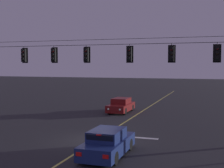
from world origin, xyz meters
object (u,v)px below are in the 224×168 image
Objects in this scene: traffic_light_rightmost at (171,54)px; car_oncoming_lead at (121,106)px; traffic_light_leftmost at (24,55)px; traffic_light_far_right at (217,53)px; traffic_light_left_inner at (54,55)px; traffic_light_centre at (86,55)px; car_waiting_near_lane at (108,143)px; traffic_light_right_inner at (129,54)px.

traffic_light_rightmost is 0.28× the size of car_oncoming_lead.
traffic_light_rightmost is at bearing 0.00° from traffic_light_leftmost.
traffic_light_left_inner is at bearing 180.00° from traffic_light_far_right.
traffic_light_left_inner is 1.00× the size of traffic_light_far_right.
traffic_light_centre reaches higher than car_waiting_near_lane.
traffic_light_left_inner is at bearing 139.18° from car_waiting_near_lane.
traffic_light_right_inner is at bearing 0.00° from traffic_light_left_inner.
traffic_light_far_right reaches higher than car_oncoming_lead.
traffic_light_rightmost is (10.79, 0.00, 0.00)m from traffic_light_leftmost.
traffic_light_right_inner is at bearing 180.00° from traffic_light_rightmost.
traffic_light_far_right is at bearing 0.00° from traffic_light_right_inner.
traffic_light_leftmost is 8.03m from traffic_light_right_inner.
traffic_light_centre is 10.60m from car_oncoming_lead.
traffic_light_centre is at bearing 180.00° from traffic_light_far_right.
traffic_light_centre is 7.61m from car_waiting_near_lane.
traffic_light_left_inner and traffic_light_rightmost have the same top height.
traffic_light_left_inner is at bearing 180.00° from traffic_light_rightmost.
car_waiting_near_lane is at bearing -87.53° from traffic_light_right_inner.
traffic_light_leftmost reaches higher than car_oncoming_lead.
traffic_light_far_right is 8.66m from car_waiting_near_lane.
traffic_light_leftmost is 1.00× the size of traffic_light_far_right.
traffic_light_rightmost reaches higher than car_waiting_near_lane.
traffic_light_left_inner is (2.46, 0.00, 0.00)m from traffic_light_leftmost.
car_waiting_near_lane is (3.27, -5.00, -4.72)m from traffic_light_centre.
traffic_light_rightmost is at bearing 0.00° from traffic_light_centre.
car_oncoming_lead is (-8.87, 9.49, -4.72)m from traffic_light_far_right.
car_waiting_near_lane is at bearing -56.77° from traffic_light_centre.
traffic_light_rightmost is (5.81, 0.00, 0.00)m from traffic_light_centre.
traffic_light_centre is at bearing 123.23° from car_waiting_near_lane.
traffic_light_rightmost is 7.33m from car_waiting_near_lane.
traffic_light_left_inner is 11.05m from traffic_light_far_right.
traffic_light_leftmost is 1.00× the size of traffic_light_right_inner.
traffic_light_left_inner and traffic_light_centre have the same top height.
traffic_light_rightmost is at bearing 0.00° from traffic_light_left_inner.
car_oncoming_lead is (4.64, 9.49, -4.72)m from traffic_light_leftmost.
car_oncoming_lead is at bearing 103.98° from car_waiting_near_lane.
traffic_light_rightmost is (2.75, 0.00, 0.00)m from traffic_light_right_inner.
traffic_light_far_right is 0.28× the size of car_waiting_near_lane.
traffic_light_leftmost is 1.00× the size of traffic_light_left_inner.
traffic_light_left_inner is 0.28× the size of car_oncoming_lead.
traffic_light_left_inner and traffic_light_right_inner have the same top height.
traffic_light_right_inner is 6.88m from car_waiting_near_lane.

